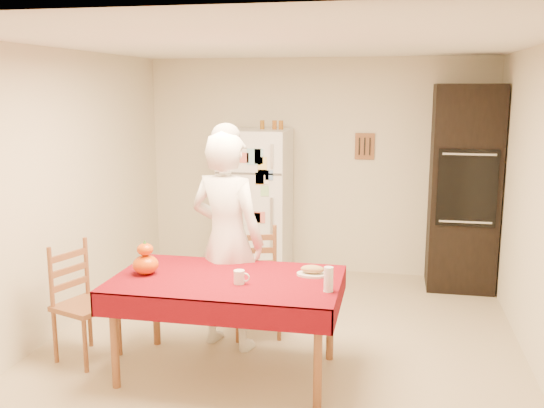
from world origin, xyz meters
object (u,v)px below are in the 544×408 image
(chair_far, at_px, (256,277))
(pumpkin_lower, at_px, (146,265))
(oven_cabinet, at_px, (464,188))
(chair_left, at_px, (80,297))
(bread_plate, at_px, (312,274))
(coffee_mug, at_px, (239,277))
(wine_glass, at_px, (329,279))
(refrigerator, at_px, (256,204))
(dining_table, at_px, (227,287))
(seated_woman, at_px, (227,241))

(chair_far, distance_m, pumpkin_lower, 1.14)
(oven_cabinet, distance_m, chair_far, 2.59)
(oven_cabinet, xyz_separation_m, chair_far, (-1.91, -1.66, -0.59))
(oven_cabinet, bearing_deg, chair_left, -142.12)
(chair_far, bearing_deg, pumpkin_lower, -145.26)
(chair_far, distance_m, bread_plate, 0.92)
(chair_far, bearing_deg, coffee_mug, -102.17)
(oven_cabinet, bearing_deg, wine_glass, -113.56)
(wine_glass, bearing_deg, chair_far, 127.07)
(coffee_mug, bearing_deg, refrigerator, 100.41)
(refrigerator, height_order, chair_left, refrigerator)
(dining_table, distance_m, chair_far, 0.86)
(refrigerator, height_order, pumpkin_lower, refrigerator)
(refrigerator, xyz_separation_m, pumpkin_lower, (-0.29, -2.48, -0.01))
(wine_glass, bearing_deg, bread_plate, 115.06)
(chair_left, relative_size, coffee_mug, 9.50)
(refrigerator, xyz_separation_m, coffee_mug, (0.47, -2.57, -0.04))
(chair_far, distance_m, wine_glass, 1.29)
(refrigerator, height_order, dining_table, refrigerator)
(oven_cabinet, xyz_separation_m, seated_woman, (-2.07, -1.99, -0.19))
(coffee_mug, distance_m, bread_plate, 0.58)
(dining_table, distance_m, chair_left, 1.25)
(bread_plate, bearing_deg, oven_cabinet, 60.39)
(seated_woman, distance_m, pumpkin_lower, 0.73)
(coffee_mug, xyz_separation_m, wine_glass, (0.65, -0.04, 0.04))
(refrigerator, distance_m, chair_far, 1.69)
(refrigerator, xyz_separation_m, oven_cabinet, (2.28, 0.05, 0.25))
(dining_table, xyz_separation_m, coffee_mug, (0.13, -0.12, 0.12))
(dining_table, xyz_separation_m, seated_woman, (-0.14, 0.51, 0.22))
(chair_far, relative_size, seated_woman, 0.52)
(refrigerator, bearing_deg, dining_table, -81.96)
(dining_table, relative_size, seated_woman, 0.93)
(chair_far, relative_size, wine_glass, 5.40)
(chair_left, height_order, coffee_mug, chair_left)
(refrigerator, bearing_deg, chair_left, -110.19)
(chair_left, relative_size, pumpkin_lower, 4.83)
(seated_woman, bearing_deg, coffee_mug, 129.10)
(wine_glass, bearing_deg, coffee_mug, 176.61)
(seated_woman, height_order, pumpkin_lower, seated_woman)
(oven_cabinet, distance_m, chair_left, 4.06)
(refrigerator, distance_m, bread_plate, 2.46)
(refrigerator, relative_size, chair_far, 1.79)
(oven_cabinet, xyz_separation_m, wine_glass, (-1.16, -2.65, -0.25))
(dining_table, bearing_deg, pumpkin_lower, -177.20)
(oven_cabinet, height_order, bread_plate, oven_cabinet)
(oven_cabinet, height_order, seated_woman, oven_cabinet)
(oven_cabinet, height_order, chair_left, oven_cabinet)
(dining_table, relative_size, coffee_mug, 17.00)
(pumpkin_lower, height_order, wine_glass, wine_glass)
(oven_cabinet, xyz_separation_m, coffee_mug, (-1.81, -2.61, -0.29))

